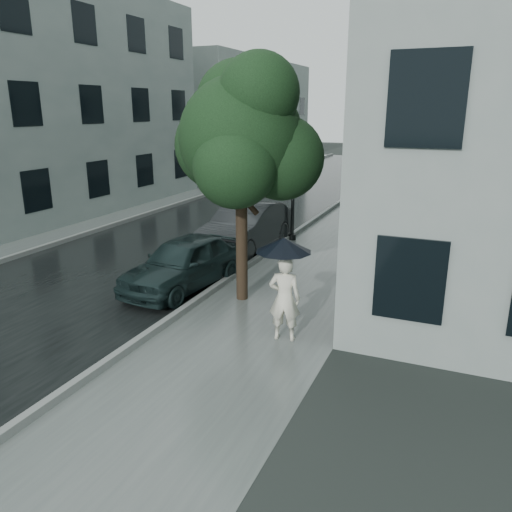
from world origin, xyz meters
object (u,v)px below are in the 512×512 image
at_px(pedestrian, 285,298).
at_px(street_tree, 243,136).
at_px(lamp_post, 289,151).
at_px(car_far, 246,227).
at_px(car_near, 184,262).

relative_size(pedestrian, street_tree, 0.31).
xyz_separation_m(lamp_post, car_far, (-0.84, -1.71, -2.32)).
bearing_deg(car_far, car_near, -87.35).
relative_size(street_tree, car_far, 1.24).
xyz_separation_m(street_tree, car_near, (-1.70, 0.05, -3.19)).
distance_m(street_tree, car_far, 5.33).
height_order(pedestrian, car_far, pedestrian).
bearing_deg(car_far, pedestrian, -57.05).
distance_m(pedestrian, car_near, 3.87).
bearing_deg(car_near, street_tree, 5.33).
xyz_separation_m(street_tree, car_far, (-1.71, 3.98, -3.11)).
bearing_deg(car_near, car_far, 97.15).
bearing_deg(pedestrian, car_near, -38.27).
relative_size(car_near, car_far, 0.86).
xyz_separation_m(pedestrian, street_tree, (-1.70, 1.81, 2.99)).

